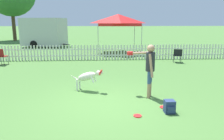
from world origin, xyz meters
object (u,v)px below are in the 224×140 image
object	(u,v)px
backpack_on_grass	(169,107)
equipment_trailer	(44,32)
frisbee_midfield	(137,116)
folding_chair_center	(1,55)
handler_person	(149,64)
frisbee_near_dog	(164,107)
canopy_tent_main	(118,20)
leaping_dog	(88,76)
frisbee_near_handler	(170,100)
folding_chair_blue_left	(178,54)

from	to	relation	value
backpack_on_grass	equipment_trailer	bearing A→B (deg)	113.30
frisbee_midfield	folding_chair_center	size ratio (longest dim) A/B	0.23
handler_person	frisbee_midfield	bearing A→B (deg)	179.15
frisbee_near_dog	backpack_on_grass	world-z (taller)	backpack_on_grass
canopy_tent_main	leaping_dog	bearing A→B (deg)	-101.42
canopy_tent_main	equipment_trailer	world-z (taller)	canopy_tent_main
folding_chair_center	frisbee_near_dog	bearing A→B (deg)	145.91
handler_person	frisbee_near_handler	xyz separation A→B (m)	(0.59, -0.41, -1.04)
folding_chair_blue_left	equipment_trailer	xyz separation A→B (m)	(-9.71, 8.93, 0.93)
handler_person	equipment_trailer	bearing A→B (deg)	45.59
frisbee_near_handler	folding_chair_center	world-z (taller)	folding_chair_center
handler_person	frisbee_near_dog	distance (m)	1.42
canopy_tent_main	folding_chair_blue_left	bearing A→B (deg)	-55.67
folding_chair_blue_left	equipment_trailer	size ratio (longest dim) A/B	0.17
leaping_dog	frisbee_near_handler	bearing A→B (deg)	86.77
frisbee_midfield	folding_chair_blue_left	world-z (taller)	folding_chair_blue_left
frisbee_midfield	equipment_trailer	xyz separation A→B (m)	(-6.03, 16.20, 1.40)
folding_chair_blue_left	canopy_tent_main	size ratio (longest dim) A/B	0.26
handler_person	frisbee_midfield	distance (m)	1.89
frisbee_near_dog	frisbee_midfield	xyz separation A→B (m)	(-0.83, -0.53, 0.00)
equipment_trailer	folding_chair_center	bearing A→B (deg)	-76.10
handler_person	folding_chair_blue_left	world-z (taller)	handler_person
frisbee_near_handler	equipment_trailer	xyz separation A→B (m)	(-7.22, 15.15, 1.40)
frisbee_near_dog	frisbee_midfield	size ratio (longest dim) A/B	1.00
leaping_dog	frisbee_midfield	world-z (taller)	leaping_dog
frisbee_near_dog	canopy_tent_main	bearing A→B (deg)	91.22
frisbee_near_handler	backpack_on_grass	xyz separation A→B (m)	(-0.31, -0.88, 0.16)
folding_chair_blue_left	folding_chair_center	bearing A→B (deg)	14.43
canopy_tent_main	handler_person	bearing A→B (deg)	-90.00
frisbee_near_handler	folding_chair_center	size ratio (longest dim) A/B	0.23
folding_chair_blue_left	folding_chair_center	distance (m)	10.02
folding_chair_blue_left	frisbee_near_handler	bearing A→B (deg)	82.35
folding_chair_blue_left	handler_person	bearing A→B (deg)	76.20
equipment_trailer	frisbee_midfield	bearing A→B (deg)	-53.70
leaping_dog	folding_chair_blue_left	size ratio (longest dim) A/B	1.49
frisbee_near_dog	frisbee_midfield	bearing A→B (deg)	-147.81
frisbee_near_dog	leaping_dog	bearing A→B (deg)	142.38
handler_person	backpack_on_grass	size ratio (longest dim) A/B	4.88
backpack_on_grass	canopy_tent_main	bearing A→B (deg)	91.38
equipment_trailer	canopy_tent_main	bearing A→B (deg)	-17.74
frisbee_midfield	backpack_on_grass	bearing A→B (deg)	10.53
frisbee_near_dog	canopy_tent_main	xyz separation A→B (m)	(-0.24, 11.27, 2.47)
backpack_on_grass	equipment_trailer	xyz separation A→B (m)	(-6.91, 16.04, 1.24)
leaping_dog	frisbee_midfield	bearing A→B (deg)	52.74
canopy_tent_main	frisbee_near_dog	bearing A→B (deg)	-88.78
folding_chair_center	canopy_tent_main	world-z (taller)	canopy_tent_main
frisbee_near_dog	backpack_on_grass	bearing A→B (deg)	-83.58
handler_person	leaping_dog	size ratio (longest dim) A/B	1.39
handler_person	backpack_on_grass	bearing A→B (deg)	-146.39
frisbee_near_handler	folding_chair_center	xyz separation A→B (m)	(-7.53, 6.18, 0.53)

